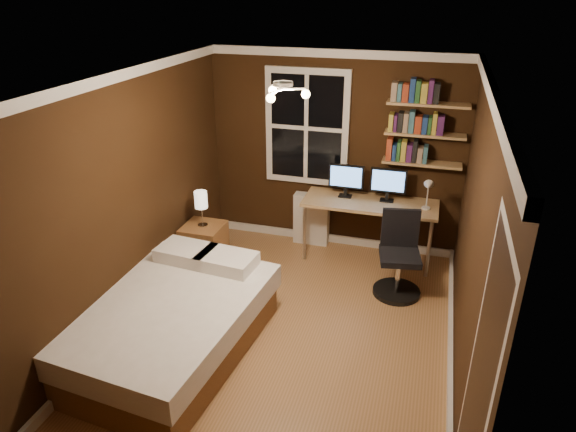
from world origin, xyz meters
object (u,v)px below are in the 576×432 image
(desk, at_px, (370,206))
(desk_lamp, at_px, (428,194))
(nightstand, at_px, (205,247))
(monitor_right, at_px, (388,185))
(office_chair, at_px, (399,264))
(bed, at_px, (168,323))
(radiator, at_px, (311,219))
(monitor_left, at_px, (346,181))
(bedside_lamp, at_px, (202,209))

(desk, xyz_separation_m, desk_lamp, (0.66, -0.11, 0.28))
(desk, bearing_deg, nightstand, -156.02)
(monitor_right, xyz_separation_m, office_chair, (0.25, -0.77, -0.62))
(bed, relative_size, desk_lamp, 4.93)
(radiator, distance_m, monitor_left, 0.79)
(monitor_left, bearing_deg, nightstand, -149.36)
(bed, distance_m, monitor_right, 3.03)
(bedside_lamp, xyz_separation_m, monitor_left, (1.53, 0.91, 0.18))
(nightstand, bearing_deg, monitor_right, 24.14)
(desk, distance_m, monitor_left, 0.43)
(bedside_lamp, height_order, desk, bedside_lamp)
(monitor_left, distance_m, monitor_right, 0.51)
(nightstand, height_order, desk_lamp, desk_lamp)
(bedside_lamp, xyz_separation_m, office_chair, (2.29, 0.13, -0.43))
(desk, height_order, desk_lamp, desk_lamp)
(nightstand, relative_size, radiator, 0.83)
(office_chair, bearing_deg, desk, 111.97)
(bedside_lamp, distance_m, radiator, 1.55)
(radiator, bearing_deg, desk_lamp, -12.13)
(desk, bearing_deg, bed, -123.39)
(radiator, bearing_deg, office_chair, -36.36)
(desk_lamp, bearing_deg, nightstand, -164.03)
(monitor_left, bearing_deg, bed, -116.66)
(radiator, xyz_separation_m, desk_lamp, (1.44, -0.31, 0.64))
(desk, relative_size, monitor_left, 3.76)
(nightstand, distance_m, monitor_left, 1.91)
(monitor_left, distance_m, desk_lamp, 1.00)
(monitor_right, bearing_deg, bed, -125.57)
(bed, xyz_separation_m, office_chair, (1.97, 1.63, 0.06))
(bedside_lamp, distance_m, monitor_left, 1.79)
(nightstand, height_order, monitor_right, monitor_right)
(bed, bearing_deg, monitor_left, 68.74)
(bed, bearing_deg, desk, 62.01)
(office_chair, bearing_deg, radiator, 133.23)
(monitor_right, distance_m, office_chair, 1.02)
(nightstand, xyz_separation_m, bedside_lamp, (0.00, 0.00, 0.51))
(nightstand, height_order, radiator, radiator)
(radiator, relative_size, monitor_left, 1.60)
(bed, bearing_deg, nightstand, 107.57)
(bed, height_order, monitor_right, monitor_right)
(bed, height_order, office_chair, office_chair)
(desk, height_order, monitor_right, monitor_right)
(bed, xyz_separation_m, bedside_lamp, (-0.32, 1.50, 0.50))
(radiator, height_order, office_chair, office_chair)
(nightstand, relative_size, monitor_left, 1.34)
(bedside_lamp, relative_size, desk_lamp, 0.99)
(bed, bearing_deg, desk_lamp, 50.75)
(monitor_right, distance_m, desk_lamp, 0.51)
(radiator, bearing_deg, bed, -106.57)
(bedside_lamp, xyz_separation_m, desk_lamp, (2.51, 0.72, 0.20))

